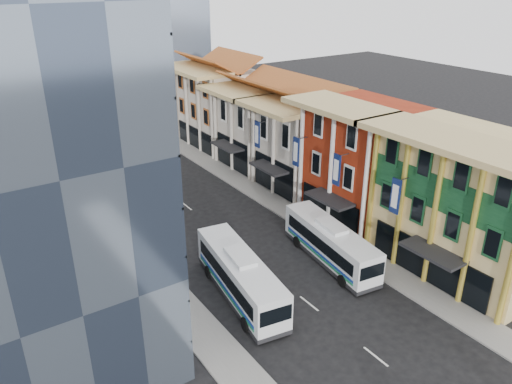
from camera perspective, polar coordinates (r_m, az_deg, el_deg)
ground at (r=35.64m, az=14.74°, el=-18.63°), size 200.00×200.00×0.00m
sidewalk_right at (r=53.79m, az=3.62°, el=-2.08°), size 3.00×90.00×0.15m
sidewalk_left at (r=46.62m, az=-13.41°, el=-7.16°), size 3.00×90.00×0.15m
shophouse_tan at (r=44.70m, az=22.96°, el=-1.33°), size 8.00×14.00×12.00m
shophouse_red at (r=51.47m, az=12.07°, el=3.36°), size 8.00×10.00×12.00m
shophouse_cream_near at (r=58.35m, az=5.38°, el=5.22°), size 8.00×9.00×10.00m
shophouse_cream_mid at (r=65.22m, az=0.38°, el=7.36°), size 8.00×9.00×10.00m
shophouse_cream_far at (r=73.69m, az=-4.28°, el=9.66°), size 8.00×12.00×11.00m
office_tower at (r=36.44m, az=-26.50°, el=7.70°), size 12.00×26.00×30.00m
bus_left_near at (r=39.41m, az=-1.80°, el=-9.53°), size 4.53×12.31×3.86m
bus_left_far at (r=54.22m, az=-14.07°, el=-0.66°), size 6.74×10.78×3.43m
bus_right at (r=44.43m, az=8.51°, el=-5.74°), size 4.17×11.75×3.69m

